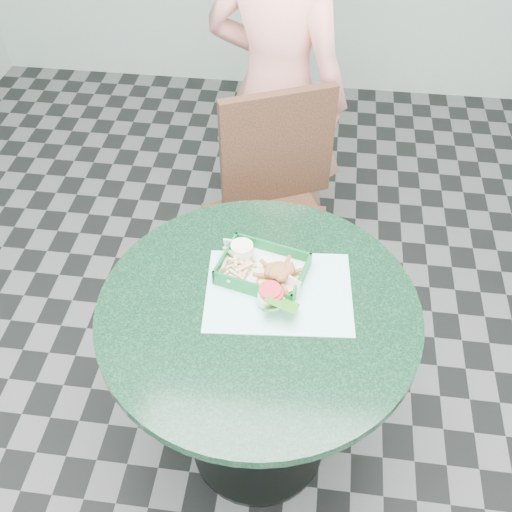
# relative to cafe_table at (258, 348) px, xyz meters

# --- Properties ---
(floor) EXTENTS (4.00, 5.00, 0.02)m
(floor) POSITION_rel_cafe_table_xyz_m (0.00, 0.00, -0.58)
(floor) COLOR #303335
(floor) RESTS_ON ground
(cafe_table) EXTENTS (0.87, 0.87, 0.75)m
(cafe_table) POSITION_rel_cafe_table_xyz_m (0.00, 0.00, 0.00)
(cafe_table) COLOR #29292B
(cafe_table) RESTS_ON floor
(dining_chair) EXTENTS (0.43, 0.43, 0.93)m
(dining_chair) POSITION_rel_cafe_table_xyz_m (-0.03, 0.71, -0.05)
(dining_chair) COLOR #43261C
(dining_chair) RESTS_ON floor
(diner_person) EXTENTS (0.69, 0.56, 1.65)m
(diner_person) POSITION_rel_cafe_table_xyz_m (-0.06, 1.04, 0.24)
(diner_person) COLOR #F59686
(diner_person) RESTS_ON floor
(placemat) EXTENTS (0.42, 0.33, 0.00)m
(placemat) POSITION_rel_cafe_table_xyz_m (0.05, 0.06, 0.17)
(placemat) COLOR #ADF0ED
(placemat) RESTS_ON cafe_table
(food_basket) EXTENTS (0.23, 0.17, 0.05)m
(food_basket) POSITION_rel_cafe_table_xyz_m (-0.00, 0.11, 0.19)
(food_basket) COLOR #0A6227
(food_basket) RESTS_ON placemat
(crab_sandwich) EXTENTS (0.12, 0.12, 0.07)m
(crab_sandwich) POSITION_rel_cafe_table_xyz_m (0.05, 0.09, 0.22)
(crab_sandwich) COLOR #E2BE5E
(crab_sandwich) RESTS_ON food_basket
(fries_pile) EXTENTS (0.11, 0.11, 0.04)m
(fries_pile) POSITION_rel_cafe_table_xyz_m (-0.08, 0.09, 0.21)
(fries_pile) COLOR tan
(fries_pile) RESTS_ON food_basket
(sauce_ramekin) EXTENTS (0.06, 0.06, 0.04)m
(sauce_ramekin) POSITION_rel_cafe_table_xyz_m (-0.08, 0.14, 0.22)
(sauce_ramekin) COLOR white
(sauce_ramekin) RESTS_ON food_basket
(garnish_cup) EXTENTS (0.11, 0.10, 0.04)m
(garnish_cup) POSITION_rel_cafe_table_xyz_m (0.06, 0.01, 0.21)
(garnish_cup) COLOR silver
(garnish_cup) RESTS_ON food_basket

